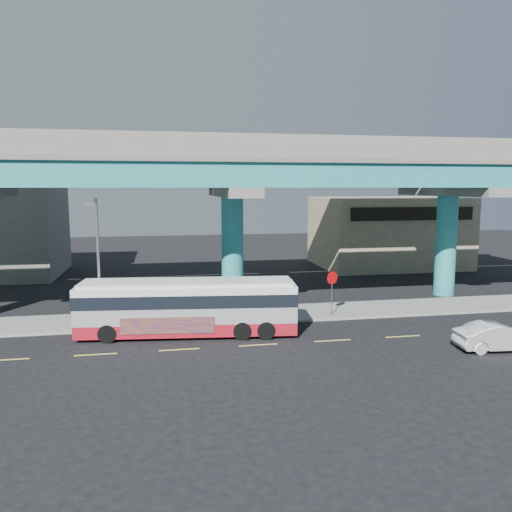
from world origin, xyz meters
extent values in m
plane|color=black|center=(0.00, 0.00, 0.00)|extent=(120.00, 120.00, 0.00)
cube|color=gray|center=(0.00, 5.50, 0.07)|extent=(70.00, 4.00, 0.15)
cube|color=#D8C64C|center=(-12.00, -0.30, 0.01)|extent=(2.00, 0.12, 0.01)
cube|color=#D8C64C|center=(-8.00, -0.30, 0.01)|extent=(2.00, 0.12, 0.01)
cube|color=#D8C64C|center=(-4.00, -0.30, 0.01)|extent=(2.00, 0.12, 0.01)
cube|color=#D8C64C|center=(0.00, -0.30, 0.01)|extent=(2.00, 0.12, 0.01)
cube|color=#D8C64C|center=(4.00, -0.30, 0.01)|extent=(2.00, 0.12, 0.01)
cube|color=#D8C64C|center=(8.00, -0.30, 0.01)|extent=(2.00, 0.12, 0.01)
cube|color=#D8C64C|center=(12.00, -0.30, 0.01)|extent=(2.00, 0.12, 0.01)
cylinder|color=teal|center=(0.00, 9.00, 3.70)|extent=(1.50, 1.50, 7.40)
cube|color=gray|center=(0.00, 9.00, 7.70)|extent=(2.00, 12.00, 0.60)
cube|color=gray|center=(0.00, 12.50, 8.60)|extent=(1.80, 5.00, 1.20)
cylinder|color=teal|center=(16.00, 9.00, 3.70)|extent=(1.50, 1.50, 7.40)
cube|color=gray|center=(16.00, 9.00, 7.70)|extent=(2.00, 12.00, 0.60)
cube|color=gray|center=(16.00, 12.50, 8.60)|extent=(1.80, 5.00, 1.20)
cube|color=teal|center=(0.00, 5.50, 8.70)|extent=(52.00, 5.00, 1.40)
cube|color=gray|center=(0.00, 5.50, 9.55)|extent=(52.00, 5.40, 0.30)
cube|color=gray|center=(0.00, 3.00, 10.10)|extent=(52.00, 0.25, 0.80)
cube|color=gray|center=(0.00, 8.00, 10.10)|extent=(52.00, 0.25, 0.80)
cube|color=teal|center=(0.00, 12.50, 9.90)|extent=(52.00, 5.00, 1.40)
cube|color=gray|center=(0.00, 12.50, 10.75)|extent=(52.00, 5.40, 0.30)
cube|color=gray|center=(0.00, 10.00, 11.30)|extent=(52.00, 0.25, 0.80)
cube|color=gray|center=(0.00, 15.00, 11.30)|extent=(52.00, 0.25, 0.80)
cube|color=#C1AE8A|center=(18.00, 23.00, 3.50)|extent=(14.00, 10.00, 7.00)
cube|color=black|center=(18.00, 17.90, 5.60)|extent=(12.00, 0.25, 1.20)
cube|color=#A31321|center=(-3.43, 2.16, 0.54)|extent=(11.90, 3.80, 0.68)
cube|color=#B1B1B6|center=(-3.43, 2.16, 1.61)|extent=(11.90, 3.80, 1.46)
cube|color=black|center=(-3.43, 2.16, 2.09)|extent=(11.96, 3.85, 0.68)
cube|color=silver|center=(-3.43, 2.16, 2.63)|extent=(11.90, 3.80, 0.39)
cube|color=silver|center=(-3.43, 2.16, 2.92)|extent=(11.47, 3.50, 0.19)
cube|color=black|center=(2.40, 1.49, 1.95)|extent=(0.31, 2.23, 1.17)
cube|color=black|center=(-9.26, 2.82, 1.95)|extent=(0.31, 2.23, 1.17)
cube|color=navy|center=(-4.54, 1.01, 0.90)|extent=(4.85, 0.60, 0.88)
cylinder|color=black|center=(-7.62, 1.51, 0.49)|extent=(1.00, 0.40, 0.97)
cylinder|color=black|center=(-7.37, 3.74, 0.49)|extent=(1.00, 0.40, 0.97)
cylinder|color=black|center=(-0.66, 0.71, 0.49)|extent=(1.00, 0.40, 0.97)
cylinder|color=black|center=(-0.40, 2.94, 0.49)|extent=(1.00, 0.40, 0.97)
cylinder|color=black|center=(0.60, 0.57, 0.49)|extent=(1.00, 0.40, 0.97)
cylinder|color=black|center=(0.86, 2.79, 0.49)|extent=(1.00, 0.40, 0.97)
imported|color=#B5B5BA|center=(11.55, -3.29, 0.69)|extent=(2.21, 4.45, 1.38)
cylinder|color=gray|center=(-8.22, 4.00, 3.79)|extent=(0.16, 0.16, 7.28)
cylinder|color=gray|center=(-8.22, 3.02, 7.23)|extent=(0.12, 1.97, 0.12)
cube|color=gray|center=(-8.22, 2.03, 7.18)|extent=(0.50, 0.70, 0.18)
cylinder|color=gray|center=(5.49, 4.20, 1.36)|extent=(0.06, 0.06, 2.41)
cylinder|color=#B20A0A|center=(5.49, 4.17, 2.51)|extent=(0.80, 0.31, 0.83)
camera|label=1|loc=(-4.67, -24.53, 8.01)|focal=35.00mm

